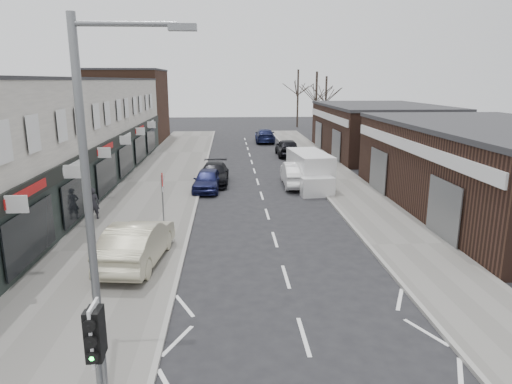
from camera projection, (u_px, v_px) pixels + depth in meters
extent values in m
plane|color=black|center=(317.00, 382.00, 10.81)|extent=(160.00, 160.00, 0.00)
cube|color=slate|center=(161.00, 182.00, 31.72)|extent=(5.50, 64.00, 0.12)
cube|color=slate|center=(338.00, 180.00, 32.46)|extent=(3.50, 64.00, 0.12)
cube|color=silver|center=(42.00, 137.00, 28.06)|extent=(8.00, 41.00, 7.10)
cube|color=#42281C|center=(128.00, 107.00, 52.67)|extent=(8.00, 10.00, 8.00)
cube|color=#331E17|center=(498.00, 170.00, 24.58)|extent=(10.00, 18.00, 4.50)
cube|color=#331E17|center=(379.00, 130.00, 43.97)|extent=(10.00, 16.00, 4.50)
cube|color=silver|center=(95.00, 333.00, 7.97)|extent=(0.05, 0.55, 1.10)
cube|color=black|center=(93.00, 337.00, 7.85)|extent=(0.28, 0.22, 0.95)
sphere|color=#0CE533|center=(93.00, 356.00, 7.81)|extent=(0.18, 0.18, 0.18)
cube|color=black|center=(97.00, 329.00, 8.09)|extent=(0.26, 0.20, 0.90)
cylinder|color=slate|center=(91.00, 232.00, 8.77)|extent=(0.16, 0.16, 8.00)
cylinder|color=slate|center=(124.00, 24.00, 7.92)|extent=(1.80, 0.10, 0.10)
cube|color=slate|center=(183.00, 27.00, 7.99)|extent=(0.50, 0.22, 0.12)
cylinder|color=slate|center=(163.00, 200.00, 21.80)|extent=(0.07, 0.07, 2.50)
cube|color=white|center=(163.00, 188.00, 21.66)|extent=(0.04, 0.45, 0.25)
cube|color=silver|center=(309.00, 169.00, 30.65)|extent=(2.54, 5.18, 2.29)
cube|color=silver|center=(317.00, 187.00, 27.94)|extent=(2.09, 1.06, 1.20)
cylinder|color=black|center=(299.00, 186.00, 29.08)|extent=(0.24, 0.76, 0.76)
cylinder|color=black|center=(328.00, 186.00, 29.19)|extent=(0.24, 0.76, 0.76)
cylinder|color=black|center=(292.00, 175.00, 32.48)|extent=(0.24, 0.76, 0.76)
cylinder|color=black|center=(318.00, 175.00, 32.59)|extent=(0.24, 0.76, 0.76)
imported|color=#BFB999|center=(137.00, 242.00, 17.41)|extent=(2.31, 5.17, 1.65)
imported|color=black|center=(94.00, 203.00, 22.99)|extent=(0.60, 0.41, 1.61)
imported|color=#151842|center=(207.00, 180.00, 29.40)|extent=(2.01, 4.24, 1.40)
imported|color=black|center=(214.00, 174.00, 31.41)|extent=(2.08, 4.86, 1.39)
imported|color=white|center=(296.00, 174.00, 30.75)|extent=(1.89, 5.07, 1.66)
imported|color=black|center=(287.00, 147.00, 42.81)|extent=(1.93, 4.80, 1.63)
imported|color=#141A3E|center=(265.00, 136.00, 52.33)|extent=(2.39, 5.46, 1.56)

